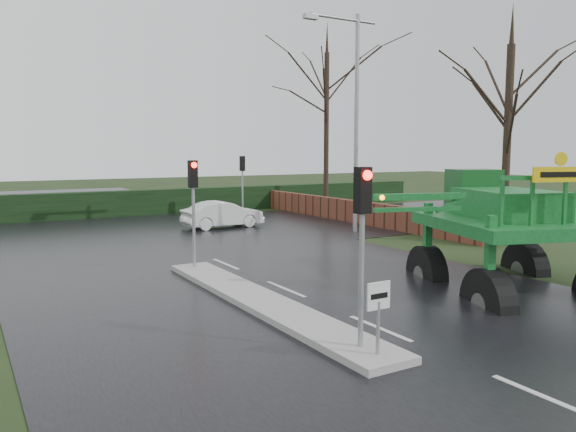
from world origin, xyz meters
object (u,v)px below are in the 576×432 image
white_sedan (223,228)px  street_light_right (351,103)px  traffic_signal_near (363,218)px  crop_sprayer (487,215)px  traffic_signal_far (242,172)px  keep_left_sign (378,306)px  traffic_signal_mid (193,190)px

white_sedan → street_light_right: bearing=-135.8°
traffic_signal_near → white_sedan: size_ratio=0.88×
traffic_signal_near → crop_sprayer: 5.05m
traffic_signal_far → crop_sprayer: 19.96m
keep_left_sign → traffic_signal_mid: bearing=90.0°
traffic_signal_near → white_sedan: traffic_signal_near is taller
keep_left_sign → traffic_signal_near: size_ratio=0.38×
traffic_signal_far → traffic_signal_near: bearing=69.6°
keep_left_sign → crop_sprayer: (4.87, 1.76, 1.18)m
keep_left_sign → white_sedan: 18.62m
traffic_signal_near → street_light_right: bearing=53.9°
crop_sprayer → keep_left_sign: bearing=-141.6°
traffic_signal_near → street_light_right: (9.49, 13.01, 3.40)m
crop_sprayer → traffic_signal_mid: bearing=142.4°
traffic_signal_far → street_light_right: (1.69, -8.01, 3.40)m
traffic_signal_near → street_light_right: size_ratio=0.35×
traffic_signal_far → street_light_right: street_light_right is taller
street_light_right → crop_sprayer: bearing=-111.5°
keep_left_sign → white_sedan: size_ratio=0.34×
traffic_signal_mid → street_light_right: 11.05m
traffic_signal_mid → white_sedan: bearing=61.0°
keep_left_sign → white_sedan: bearing=74.5°
traffic_signal_near → crop_sprayer: size_ratio=0.44×
keep_left_sign → crop_sprayer: crop_sprayer is taller
traffic_signal_near → traffic_signal_mid: bearing=90.0°
traffic_signal_mid → crop_sprayer: 8.72m
traffic_signal_near → traffic_signal_mid: 8.50m
street_light_right → crop_sprayer: (-4.62, -11.74, -3.75)m
white_sedan → keep_left_sign: bearing=163.0°
street_light_right → white_sedan: bearing=135.8°
traffic_signal_far → crop_sprayer: (-2.93, -19.74, -0.35)m
traffic_signal_far → white_sedan: (-2.85, -3.59, -2.59)m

